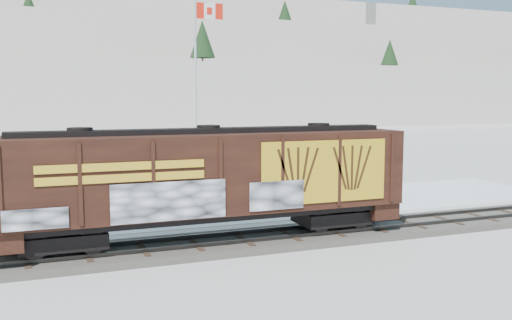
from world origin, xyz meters
name	(u,v)px	position (x,y,z in m)	size (l,w,h in m)	color
ground	(287,241)	(0.00, 0.00, 0.00)	(500.00, 500.00, 0.00)	white
rail_track	(287,237)	(0.00, 0.00, 0.15)	(50.00, 3.40, 0.43)	#59544C
parking_strip	(230,208)	(0.00, 7.50, 0.01)	(40.00, 8.00, 0.03)	white
hillside	(71,65)	(-0.05, 139.79, 14.37)	(360.00, 110.00, 93.00)	white
hopper_railcar	(209,177)	(-3.36, -0.01, 2.84)	(15.87, 3.06, 4.33)	black
flagpole	(198,119)	(0.16, 14.38, 4.50)	(2.30, 0.90, 12.06)	silver
car_silver	(148,199)	(-4.45, 7.08, 0.82)	(1.87, 4.65, 1.59)	silver
car_white	(283,192)	(2.79, 6.81, 0.78)	(1.58, 4.54, 1.50)	silver
car_dark	(280,187)	(3.31, 8.35, 0.81)	(2.18, 5.37, 1.56)	black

